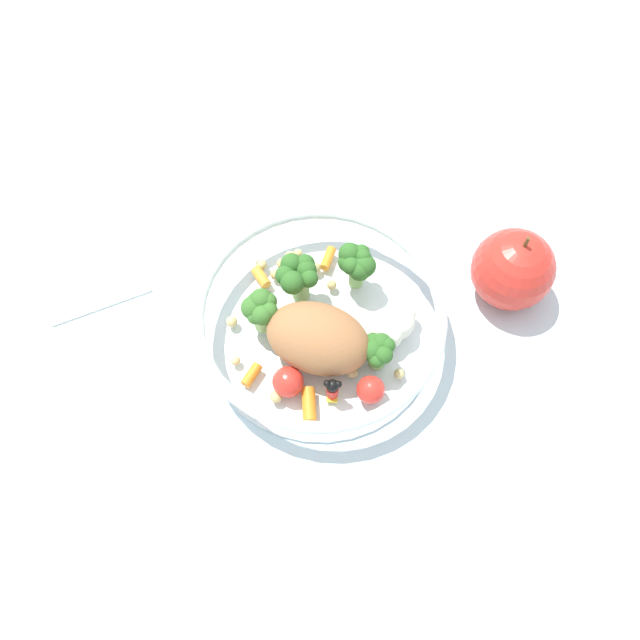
% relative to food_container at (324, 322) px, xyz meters
% --- Properties ---
extents(ground_plane, '(2.40, 2.40, 0.00)m').
position_rel_food_container_xyz_m(ground_plane, '(-0.00, 0.01, -0.03)').
color(ground_plane, silver).
extents(food_container, '(0.24, 0.24, 0.07)m').
position_rel_food_container_xyz_m(food_container, '(0.00, 0.00, 0.00)').
color(food_container, white).
rests_on(food_container, ground_plane).
extents(loose_apple, '(0.08, 0.08, 0.09)m').
position_rel_food_container_xyz_m(loose_apple, '(-0.07, -0.18, 0.01)').
color(loose_apple, red).
rests_on(loose_apple, ground_plane).
extents(folded_napkin, '(0.14, 0.13, 0.01)m').
position_rel_food_container_xyz_m(folded_napkin, '(0.22, 0.15, -0.03)').
color(folded_napkin, white).
rests_on(folded_napkin, ground_plane).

